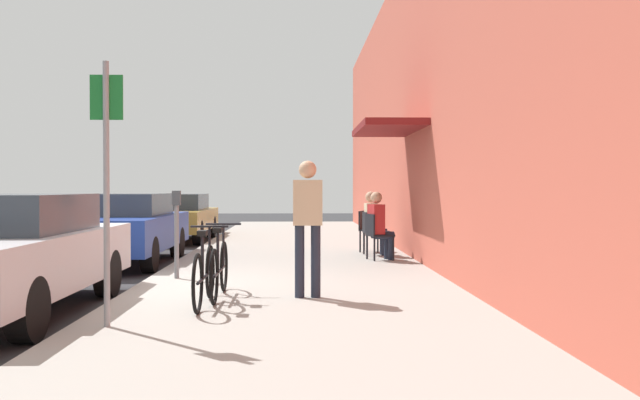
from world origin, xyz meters
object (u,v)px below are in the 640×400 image
(parking_meter, at_px, (177,227))
(pedestrian_standing, at_px, (308,217))
(seated_patron_1, at_px, (374,221))
(cafe_chair_2, at_px, (367,228))
(cafe_chair_1, at_px, (371,230))
(parked_car_2, at_px, (177,216))
(bicycle_0, at_px, (204,275))
(bicycle_1, at_px, (219,269))
(parked_car_1, at_px, (124,227))
(street_sign, at_px, (106,172))
(seated_patron_0, at_px, (379,223))
(parked_car_0, at_px, (6,253))
(cafe_chair_0, at_px, (376,233))

(parking_meter, bearing_deg, pedestrian_standing, -43.53)
(seated_patron_1, relative_size, cafe_chair_2, 1.48)
(cafe_chair_1, bearing_deg, cafe_chair_2, 89.70)
(parked_car_2, relative_size, seated_patron_1, 3.41)
(bicycle_0, relative_size, bicycle_1, 1.00)
(parking_meter, bearing_deg, parked_car_1, 117.23)
(street_sign, height_order, bicycle_1, street_sign)
(parking_meter, height_order, pedestrian_standing, pedestrian_standing)
(parked_car_1, distance_m, pedestrian_standing, 6.00)
(bicycle_1, bearing_deg, bicycle_0, -101.04)
(bicycle_1, xyz_separation_m, seated_patron_0, (2.51, 4.36, 0.34))
(seated_patron_0, xyz_separation_m, pedestrian_standing, (-1.42, -4.37, 0.30))
(parking_meter, relative_size, cafe_chair_2, 1.52)
(parked_car_1, height_order, cafe_chair_1, parked_car_1)
(parked_car_1, distance_m, parked_car_2, 5.72)
(parked_car_2, bearing_deg, pedestrian_standing, -71.72)
(street_sign, height_order, cafe_chair_1, street_sign)
(parked_car_1, xyz_separation_m, seated_patron_1, (4.91, 0.42, 0.10))
(street_sign, xyz_separation_m, pedestrian_standing, (2.00, 1.70, -0.52))
(parked_car_2, relative_size, cafe_chair_2, 5.06)
(parking_meter, relative_size, cafe_chair_1, 1.52)
(seated_patron_0, bearing_deg, bicycle_0, -118.06)
(parked_car_2, relative_size, bicycle_1, 2.57)
(parked_car_0, bearing_deg, cafe_chair_1, 49.83)
(seated_patron_1, bearing_deg, street_sign, -116.05)
(parked_car_1, height_order, seated_patron_0, seated_patron_0)
(cafe_chair_0, height_order, cafe_chair_1, same)
(parked_car_1, distance_m, street_sign, 6.79)
(parked_car_0, bearing_deg, parked_car_1, 90.00)
(cafe_chair_0, bearing_deg, parked_car_1, 174.03)
(parked_car_0, relative_size, cafe_chair_1, 5.06)
(parked_car_0, height_order, parked_car_2, parked_car_0)
(bicycle_0, xyz_separation_m, seated_patron_1, (2.62, 5.83, 0.34))
(bicycle_0, height_order, bicycle_1, same)
(parked_car_0, height_order, bicycle_1, parked_car_0)
(parked_car_0, distance_m, street_sign, 2.14)
(parked_car_1, relative_size, seated_patron_1, 3.41)
(street_sign, xyz_separation_m, cafe_chair_0, (3.35, 6.05, -1.02))
(seated_patron_1, bearing_deg, cafe_chair_2, 94.32)
(parked_car_0, height_order, street_sign, street_sign)
(seated_patron_1, bearing_deg, cafe_chair_0, -93.54)
(bicycle_1, height_order, cafe_chair_1, bicycle_1)
(parked_car_2, bearing_deg, cafe_chair_2, -43.20)
(parked_car_0, relative_size, cafe_chair_0, 5.06)
(bicycle_1, bearing_deg, cafe_chair_0, 60.55)
(pedestrian_standing, bearing_deg, cafe_chair_0, 72.67)
(street_sign, xyz_separation_m, seated_patron_1, (3.41, 6.98, -0.82))
(bicycle_1, bearing_deg, pedestrian_standing, -0.53)
(cafe_chair_0, relative_size, seated_patron_1, 0.67)
(parked_car_2, xyz_separation_m, street_sign, (1.50, -12.28, 0.95))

